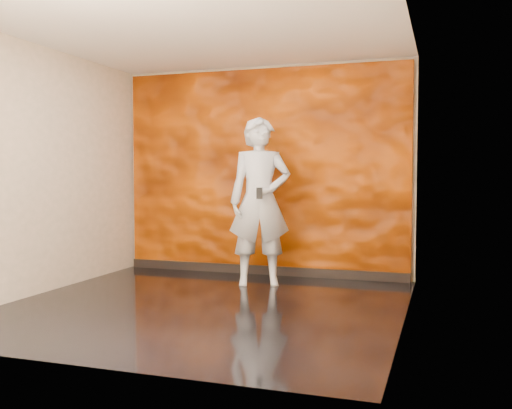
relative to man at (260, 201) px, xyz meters
name	(u,v)px	position (x,y,z in m)	size (l,w,h in m)	color
room	(204,169)	(-0.20, -1.24, 0.38)	(4.02, 4.02, 2.81)	black
feature_wall	(263,172)	(-0.20, 0.72, 0.36)	(3.90, 0.06, 2.75)	#DF5600
baseboard	(262,270)	(-0.20, 0.68, -0.96)	(3.90, 0.04, 0.12)	black
man	(260,201)	(0.00, 0.00, 0.00)	(0.74, 0.49, 2.04)	#9A9FA8
phone	(259,193)	(0.08, -0.27, 0.11)	(0.07, 0.01, 0.13)	black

